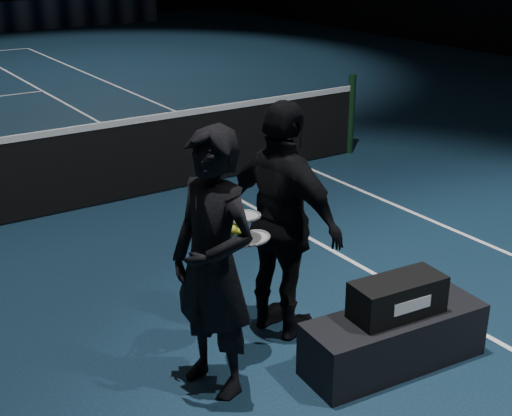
{
  "coord_description": "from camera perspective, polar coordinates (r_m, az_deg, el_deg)",
  "views": [
    {
      "loc": [
        0.0,
        -7.28,
        2.92
      ],
      "look_at": [
        2.49,
        -3.54,
        1.16
      ],
      "focal_mm": 50.0,
      "sensor_mm": 36.0,
      "label": 1
    }
  ],
  "objects": [
    {
      "name": "tennis_balls",
      "position": [
        4.73,
        -1.66,
        -1.7
      ],
      "size": [
        0.12,
        0.1,
        0.12
      ],
      "primitive_type": null,
      "color": "#ADC028",
      "rests_on": "racket_upper"
    },
    {
      "name": "player_b",
      "position": [
        5.24,
        2.18,
        -1.18
      ],
      "size": [
        0.67,
        1.14,
        1.82
      ],
      "primitive_type": "imported",
      "rotation": [
        0.0,
        0.0,
        1.8
      ],
      "color": "black",
      "rests_on": "floor"
    },
    {
      "name": "bag_signature",
      "position": [
        4.99,
        12.43,
        -7.64
      ],
      "size": [
        0.31,
        0.03,
        0.09
      ],
      "primitive_type": "cube",
      "rotation": [
        0.0,
        0.0,
        -0.09
      ],
      "color": "white",
      "rests_on": "racket_bag"
    },
    {
      "name": "player_bench",
      "position": [
        5.25,
        10.98,
        -10.26
      ],
      "size": [
        1.39,
        0.57,
        0.41
      ],
      "primitive_type": "cube",
      "rotation": [
        0.0,
        0.0,
        -0.09
      ],
      "color": "black",
      "rests_on": "floor"
    },
    {
      "name": "net_post_right",
      "position": [
        9.98,
        7.6,
        7.45
      ],
      "size": [
        0.1,
        0.1,
        1.1
      ],
      "primitive_type": "cylinder",
      "color": "black",
      "rests_on": "floor"
    },
    {
      "name": "racket_lower",
      "position": [
        4.92,
        -0.28,
        -2.42
      ],
      "size": [
        0.71,
        0.46,
        0.03
      ],
      "primitive_type": null,
      "rotation": [
        0.0,
        0.0,
        0.39
      ],
      "color": "black",
      "rests_on": "player_a"
    },
    {
      "name": "racket_bag",
      "position": [
        5.08,
        11.25,
        -7.0
      ],
      "size": [
        0.7,
        0.35,
        0.27
      ],
      "primitive_type": "cube",
      "rotation": [
        0.0,
        0.0,
        -0.09
      ],
      "color": "black",
      "rests_on": "player_bench"
    },
    {
      "name": "player_a",
      "position": [
        4.6,
        -3.43,
        -4.55
      ],
      "size": [
        0.6,
        0.76,
        1.82
      ],
      "primitive_type": "imported",
      "rotation": [
        0.0,
        0.0,
        -1.29
      ],
      "color": "black",
      "rests_on": "floor"
    },
    {
      "name": "racket_upper",
      "position": [
        4.84,
        -1.01,
        -0.64
      ],
      "size": [
        0.71,
        0.5,
        0.1
      ],
      "primitive_type": null,
      "rotation": [
        0.0,
        0.1,
        0.46
      ],
      "color": "black",
      "rests_on": "player_b"
    }
  ]
}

